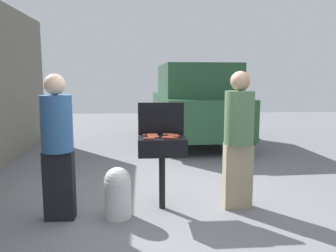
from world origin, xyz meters
name	(u,v)px	position (x,y,z in m)	size (l,w,h in m)	color
ground_plane	(169,205)	(0.00, 0.00, 0.00)	(24.00, 24.00, 0.00)	slate
bbq_grill	(162,148)	(-0.10, -0.11, 0.79)	(0.60, 0.44, 0.93)	black
grill_lid_open	(161,118)	(-0.10, 0.11, 1.14)	(0.60, 0.05, 0.42)	black
hot_dog_0	(172,138)	(0.01, -0.25, 0.94)	(0.03, 0.03, 0.13)	#AD4228
hot_dog_1	(168,134)	(-0.02, 0.01, 0.94)	(0.03, 0.03, 0.13)	#B74C33
hot_dog_2	(174,136)	(0.05, -0.13, 0.94)	(0.03, 0.03, 0.13)	#AD4228
hot_dog_3	(153,136)	(-0.22, -0.09, 0.94)	(0.03, 0.03, 0.13)	#C6593D
hot_dog_4	(173,135)	(0.04, -0.04, 0.94)	(0.03, 0.03, 0.13)	#B74C33
hot_dog_5	(149,139)	(-0.27, -0.27, 0.94)	(0.03, 0.03, 0.13)	#AD4228
hot_dog_6	(152,134)	(-0.23, 0.02, 0.94)	(0.03, 0.03, 0.13)	#C6593D
hot_dog_7	(153,135)	(-0.22, -0.05, 0.94)	(0.03, 0.03, 0.13)	#B74C33
hot_dog_8	(148,135)	(-0.28, -0.01, 0.94)	(0.03, 0.03, 0.13)	#AD4228
hot_dog_9	(154,137)	(-0.21, -0.18, 0.94)	(0.03, 0.03, 0.13)	#C6593D
hot_dog_10	(167,138)	(-0.05, -0.22, 0.94)	(0.03, 0.03, 0.13)	#B74C33
hot_dog_11	(168,137)	(-0.03, -0.16, 0.94)	(0.03, 0.03, 0.13)	#C6593D
propane_tank	(118,191)	(-0.65, -0.35, 0.32)	(0.32, 0.32, 0.62)	silver
person_left	(57,142)	(-1.33, -0.35, 0.93)	(0.36, 0.36, 1.71)	black
person_right	(239,135)	(0.86, -0.16, 0.95)	(0.37, 0.37, 1.75)	gray
parked_minivan	(195,103)	(1.04, 4.54, 1.03)	(2.17, 4.47, 2.02)	#234C2D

